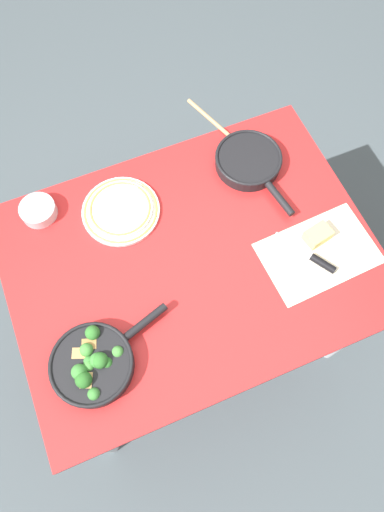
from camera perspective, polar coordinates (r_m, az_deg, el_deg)
The scene contains 10 objects.
ground_plane at distance 2.19m, azimuth 0.00°, elevation -8.27°, with size 14.00×14.00×0.00m, color #424C51.
dining_table_red at distance 1.54m, azimuth 0.00°, elevation -1.64°, with size 1.16×0.87×0.78m.
skillet_broccoli at distance 1.36m, azimuth -12.25°, elevation -12.97°, with size 0.38×0.24×0.08m.
skillet_eggs at distance 1.62m, azimuth 7.11°, elevation 11.69°, with size 0.23×0.37×0.05m.
wooden_spoon at distance 1.70m, azimuth 4.93°, elevation 14.57°, with size 0.15×0.36×0.02m.
parchment_sheet at distance 1.52m, azimuth 15.54°, elevation 0.38°, with size 0.37×0.25×0.00m.
grater_knife at distance 1.50m, azimuth 14.89°, elevation -0.24°, with size 0.14×0.20×0.02m.
cheese_block at distance 1.52m, azimuth 15.42°, elevation 2.51°, with size 0.09×0.07×0.05m.
dinner_plate_stack at distance 1.54m, azimuth -8.91°, elevation 5.71°, with size 0.26×0.26×0.03m.
prep_bowl_steel at distance 1.59m, azimuth -18.66°, elevation 5.41°, with size 0.12×0.12×0.04m.
Camera 1 is at (0.22, 0.53, 2.12)m, focal length 32.00 mm.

